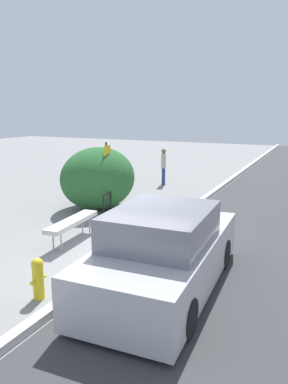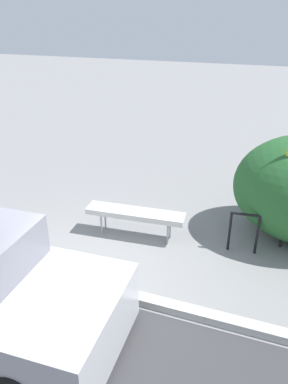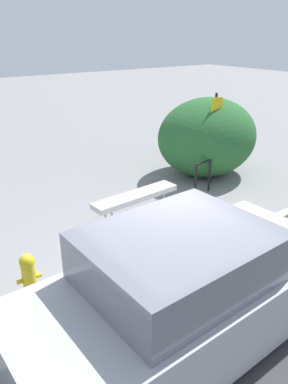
{
  "view_description": "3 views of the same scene",
  "coord_description": "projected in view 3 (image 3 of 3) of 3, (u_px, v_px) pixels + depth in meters",
  "views": [
    {
      "loc": [
        -7.02,
        -3.82,
        3.31
      ],
      "look_at": [
        2.03,
        0.51,
        1.09
      ],
      "focal_mm": 35.0,
      "sensor_mm": 36.0,
      "label": 1
    },
    {
      "loc": [
        2.79,
        -4.24,
        4.14
      ],
      "look_at": [
        0.55,
        1.82,
        1.0
      ],
      "focal_mm": 35.0,
      "sensor_mm": 36.0,
      "label": 2
    },
    {
      "loc": [
        -3.51,
        -4.1,
        3.66
      ],
      "look_at": [
        0.24,
        1.25,
        0.84
      ],
      "focal_mm": 35.0,
      "sensor_mm": 36.0,
      "label": 3
    }
  ],
  "objects": [
    {
      "name": "ground_plane",
      "position": [
        174.0,
        264.0,
        6.38
      ],
      "size": [
        60.0,
        60.0,
        0.0
      ],
      "primitive_type": "plane",
      "color": "gray"
    },
    {
      "name": "curb",
      "position": [
        174.0,
        261.0,
        6.36
      ],
      "size": [
        60.0,
        0.2,
        0.13
      ],
      "color": "#B7B7B2",
      "rests_on": "ground_plane"
    },
    {
      "name": "bench",
      "position": [
        136.0,
        197.0,
        7.7
      ],
      "size": [
        1.99,
        0.56,
        0.59
      ],
      "rotation": [
        0.0,
        0.0,
        0.08
      ],
      "color": "#99999E",
      "rests_on": "ground_plane"
    },
    {
      "name": "bike_rack",
      "position": [
        203.0,
        174.0,
        8.97
      ],
      "size": [
        0.55,
        0.1,
        0.83
      ],
      "rotation": [
        0.0,
        0.0,
        0.09
      ],
      "color": "black",
      "rests_on": "ground_plane"
    },
    {
      "name": "sign_post",
      "position": [
        214.0,
        131.0,
        9.29
      ],
      "size": [
        0.36,
        0.08,
        2.3
      ],
      "color": "black",
      "rests_on": "ground_plane"
    },
    {
      "name": "fire_hydrant",
      "position": [
        29.0,
        276.0,
        5.4
      ],
      "size": [
        0.36,
        0.22,
        0.77
      ],
      "color": "gold",
      "rests_on": "ground_plane"
    },
    {
      "name": "shrub_hedge",
      "position": [
        207.0,
        137.0,
        10.01
      ],
      "size": [
        2.81,
        2.36,
        2.09
      ],
      "color": "#28602D",
      "rests_on": "ground_plane"
    },
    {
      "name": "parked_car_near",
      "position": [
        185.0,
        292.0,
        4.61
      ],
      "size": [
        4.5,
        2.05,
        1.58
      ],
      "rotation": [
        0.0,
        0.0,
        0.05
      ],
      "color": "black",
      "rests_on": "ground_plane"
    }
  ]
}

